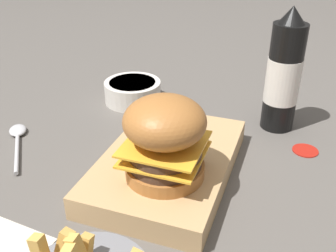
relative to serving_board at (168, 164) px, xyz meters
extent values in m
plane|color=#5B5651|center=(0.01, -0.01, -0.02)|extent=(6.00, 6.00, 0.00)
cube|color=tan|center=(0.00, 0.00, 0.00)|extent=(0.29, 0.19, 0.04)
cylinder|color=#AD6B33|center=(0.05, 0.01, 0.03)|extent=(0.11, 0.11, 0.02)
cylinder|color=#4C3323|center=(0.05, 0.01, 0.05)|extent=(0.10, 0.10, 0.01)
cube|color=gold|center=(0.05, 0.01, 0.05)|extent=(0.11, 0.11, 0.00)
cylinder|color=#4C3323|center=(0.05, 0.01, 0.06)|extent=(0.10, 0.10, 0.01)
cube|color=gold|center=(0.05, 0.01, 0.07)|extent=(0.11, 0.11, 0.00)
ellipsoid|color=#AD6B33|center=(0.05, 0.01, 0.11)|extent=(0.11, 0.11, 0.07)
cylinder|color=black|center=(-0.22, 0.15, 0.08)|extent=(0.06, 0.06, 0.20)
cylinder|color=white|center=(-0.22, 0.15, 0.08)|extent=(0.06, 0.06, 0.08)
cone|color=black|center=(-0.22, 0.15, 0.20)|extent=(0.05, 0.05, 0.03)
cylinder|color=silver|center=(-0.23, -0.16, 0.00)|extent=(0.12, 0.12, 0.05)
cylinder|color=#CC4C33|center=(-0.23, -0.16, 0.02)|extent=(0.10, 0.10, 0.01)
cylinder|color=silver|center=(0.04, -0.26, -0.01)|extent=(0.10, 0.08, 0.01)
ellipsoid|color=silver|center=(-0.03, -0.31, -0.01)|extent=(0.05, 0.05, 0.01)
cylinder|color=#B21E14|center=(-0.14, 0.20, -0.02)|extent=(0.04, 0.04, 0.00)
camera|label=1|loc=(0.48, 0.17, 0.35)|focal=42.00mm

